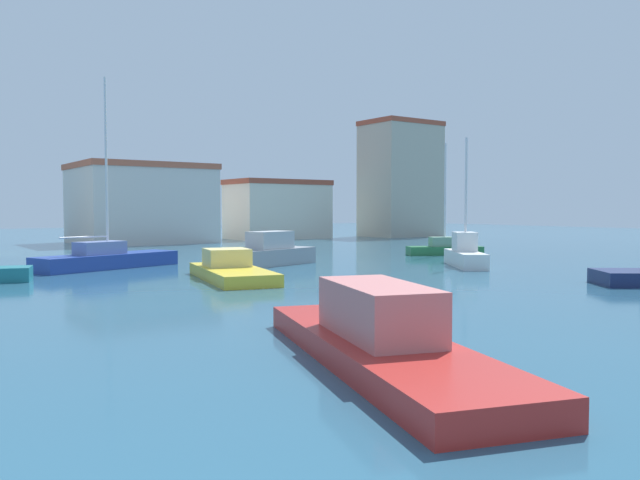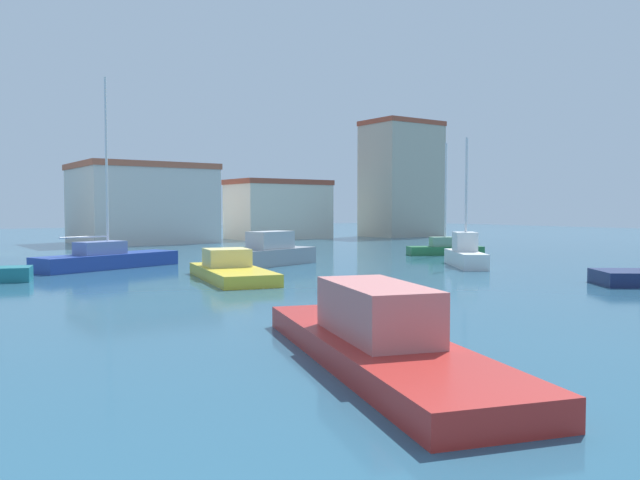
{
  "view_description": "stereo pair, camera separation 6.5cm",
  "coord_description": "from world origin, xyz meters",
  "px_view_note": "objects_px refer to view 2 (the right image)",
  "views": [
    {
      "loc": [
        -0.06,
        -3.87,
        3.03
      ],
      "look_at": [
        16.54,
        19.58,
        1.6
      ],
      "focal_mm": 35.75,
      "sensor_mm": 36.0,
      "label": 1
    },
    {
      "loc": [
        -0.01,
        -3.91,
        3.03
      ],
      "look_at": [
        16.54,
        19.58,
        1.6
      ],
      "focal_mm": 35.75,
      "sensor_mm": 36.0,
      "label": 2
    }
  ],
  "objects_px": {
    "motorboat_red_inner_mooring": "(379,337)",
    "sailboat_white_distant_east": "(465,254)",
    "sailboat_green_center_channel": "(445,247)",
    "motorboat_yellow_far_left": "(231,270)",
    "sailboat_blue_distant_north": "(107,258)",
    "motorboat_grey_mid_harbor": "(268,253)"
  },
  "relations": [
    {
      "from": "sailboat_green_center_channel",
      "to": "motorboat_grey_mid_harbor",
      "type": "xyz_separation_m",
      "value": [
        -13.39,
        -0.09,
        0.18
      ]
    },
    {
      "from": "sailboat_white_distant_east",
      "to": "sailboat_blue_distant_north",
      "type": "bearing_deg",
      "value": 148.2
    },
    {
      "from": "sailboat_green_center_channel",
      "to": "motorboat_yellow_far_left",
      "type": "xyz_separation_m",
      "value": [
        -17.96,
        -4.73,
        -0.08
      ]
    },
    {
      "from": "sailboat_blue_distant_north",
      "to": "motorboat_red_inner_mooring",
      "type": "bearing_deg",
      "value": -93.98
    },
    {
      "from": "motorboat_yellow_far_left",
      "to": "sailboat_blue_distant_north",
      "type": "bearing_deg",
      "value": 109.35
    },
    {
      "from": "motorboat_red_inner_mooring",
      "to": "sailboat_white_distant_east",
      "type": "relative_size",
      "value": 1.37
    },
    {
      "from": "sailboat_green_center_channel",
      "to": "motorboat_red_inner_mooring",
      "type": "height_order",
      "value": "sailboat_green_center_channel"
    },
    {
      "from": "sailboat_green_center_channel",
      "to": "motorboat_grey_mid_harbor",
      "type": "height_order",
      "value": "sailboat_green_center_channel"
    },
    {
      "from": "sailboat_blue_distant_north",
      "to": "sailboat_white_distant_east",
      "type": "relative_size",
      "value": 1.43
    },
    {
      "from": "sailboat_blue_distant_north",
      "to": "sailboat_white_distant_east",
      "type": "distance_m",
      "value": 18.39
    },
    {
      "from": "sailboat_blue_distant_north",
      "to": "sailboat_green_center_channel",
      "type": "xyz_separation_m",
      "value": [
        20.79,
        -3.33,
        -0.03
      ]
    },
    {
      "from": "motorboat_red_inner_mooring",
      "to": "sailboat_white_distant_east",
      "type": "bearing_deg",
      "value": 37.6
    },
    {
      "from": "motorboat_grey_mid_harbor",
      "to": "motorboat_yellow_far_left",
      "type": "bearing_deg",
      "value": -134.64
    },
    {
      "from": "motorboat_red_inner_mooring",
      "to": "motorboat_yellow_far_left",
      "type": "height_order",
      "value": "motorboat_red_inner_mooring"
    },
    {
      "from": "sailboat_green_center_channel",
      "to": "sailboat_white_distant_east",
      "type": "bearing_deg",
      "value": -129.07
    },
    {
      "from": "motorboat_yellow_far_left",
      "to": "motorboat_grey_mid_harbor",
      "type": "relative_size",
      "value": 1.1
    },
    {
      "from": "motorboat_red_inner_mooring",
      "to": "motorboat_yellow_far_left",
      "type": "bearing_deg",
      "value": 73.45
    },
    {
      "from": "motorboat_yellow_far_left",
      "to": "motorboat_grey_mid_harbor",
      "type": "height_order",
      "value": "motorboat_grey_mid_harbor"
    },
    {
      "from": "sailboat_blue_distant_north",
      "to": "motorboat_red_inner_mooring",
      "type": "relative_size",
      "value": 1.05
    },
    {
      "from": "motorboat_red_inner_mooring",
      "to": "motorboat_grey_mid_harbor",
      "type": "bearing_deg",
      "value": 65.26
    },
    {
      "from": "sailboat_green_center_channel",
      "to": "motorboat_grey_mid_harbor",
      "type": "distance_m",
      "value": 13.39
    },
    {
      "from": "sailboat_green_center_channel",
      "to": "motorboat_grey_mid_harbor",
      "type": "bearing_deg",
      "value": -179.6
    }
  ]
}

